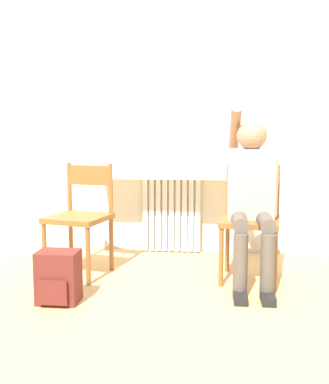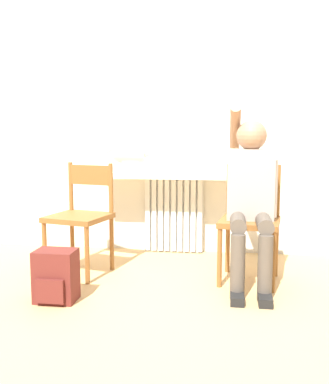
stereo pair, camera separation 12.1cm
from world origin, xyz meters
The scene contains 10 objects.
ground_plane centered at (0.00, 0.00, 0.00)m, with size 12.00×12.00×0.00m, color tan.
wall_with_window centered at (0.00, 1.23, 1.35)m, with size 7.00×0.06×2.70m.
radiator centered at (0.00, 1.15, 0.36)m, with size 0.55×0.08×0.71m.
windowsill centered at (0.00, 1.03, 0.74)m, with size 1.34×0.33×0.05m.
window_glass centered at (0.00, 1.20, 1.41)m, with size 1.29×0.01×1.29m.
chair_left centered at (-0.65, 0.41, 0.47)m, with size 0.52×0.52×0.87m.
chair_right centered at (0.67, 0.41, 0.47)m, with size 0.49×0.49×0.87m.
person centered at (0.66, 0.31, 0.69)m, with size 0.36×0.95×1.33m.
cat centered at (-0.36, 0.98, 0.92)m, with size 0.49×0.13×0.26m.
backpack centered at (-0.62, -0.22, 0.17)m, with size 0.27×0.22×0.35m.
Camera 2 is at (0.50, -2.96, 1.10)m, focal length 42.00 mm.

